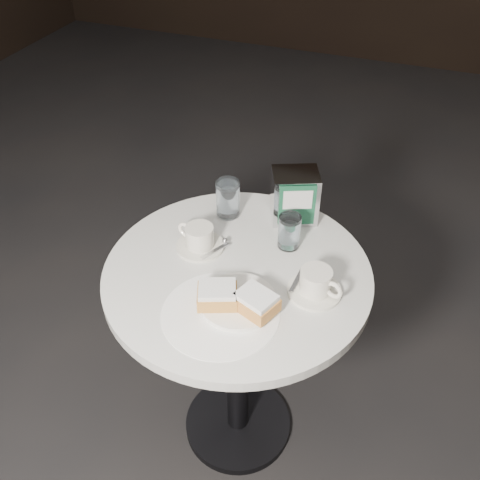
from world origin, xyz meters
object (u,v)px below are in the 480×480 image
object	(u,v)px
cafe_table	(238,321)
coffee_cup_left	(199,239)
water_glass_left	(228,199)
water_glass_right	(289,232)
napkin_dispenser	(295,196)
coffee_cup_right	(316,284)
beignet_plate	(237,300)

from	to	relation	value
cafe_table	coffee_cup_left	distance (m)	0.27
water_glass_left	water_glass_right	size ratio (longest dim) A/B	1.14
water_glass_left	water_glass_right	distance (m)	0.22
napkin_dispenser	coffee_cup_right	bearing A→B (deg)	-86.92
water_glass_left	water_glass_right	xyz separation A→B (m)	(0.21, -0.07, -0.01)
coffee_cup_left	water_glass_left	distance (m)	0.17
coffee_cup_left	coffee_cup_right	bearing A→B (deg)	3.43
coffee_cup_left	water_glass_left	bearing A→B (deg)	97.13
water_glass_left	water_glass_right	world-z (taller)	water_glass_left
coffee_cup_left	napkin_dispenser	bearing A→B (deg)	60.73
water_glass_right	cafe_table	bearing A→B (deg)	-124.49
napkin_dispenser	cafe_table	bearing A→B (deg)	-128.44
water_glass_right	napkin_dispenser	distance (m)	0.13
cafe_table	coffee_cup_right	size ratio (longest dim) A/B	4.35
napkin_dispenser	coffee_cup_left	bearing A→B (deg)	-155.77
beignet_plate	water_glass_left	world-z (taller)	water_glass_left
coffee_cup_left	water_glass_left	size ratio (longest dim) A/B	1.42
cafe_table	napkin_dispenser	distance (m)	0.39
water_glass_left	napkin_dispenser	bearing A→B (deg)	16.03
beignet_plate	napkin_dispenser	size ratio (longest dim) A/B	1.33
coffee_cup_right	napkin_dispenser	size ratio (longest dim) A/B	1.09
beignet_plate	napkin_dispenser	distance (m)	0.39
water_glass_left	napkin_dispenser	world-z (taller)	napkin_dispenser
coffee_cup_left	water_glass_right	size ratio (longest dim) A/B	1.62
water_glass_right	coffee_cup_left	bearing A→B (deg)	-157.84
cafe_table	water_glass_right	size ratio (longest dim) A/B	7.64
beignet_plate	coffee_cup_right	bearing A→B (deg)	34.45
water_glass_left	water_glass_right	bearing A→B (deg)	-19.81
coffee_cup_right	napkin_dispenser	world-z (taller)	napkin_dispenser
beignet_plate	napkin_dispenser	world-z (taller)	napkin_dispenser
cafe_table	beignet_plate	bearing A→B (deg)	-69.45
cafe_table	beignet_plate	world-z (taller)	beignet_plate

